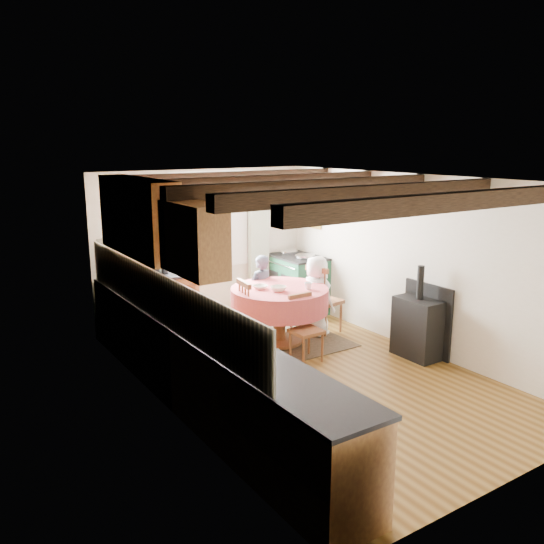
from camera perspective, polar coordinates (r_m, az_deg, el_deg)
floor at (r=7.13m, az=3.59°, el=-10.28°), size 3.60×5.50×0.00m
ceiling at (r=6.56m, az=3.89°, el=9.36°), size 3.60×5.50×0.00m
wall_back at (r=9.04m, az=-6.81°, el=2.64°), size 3.60×0.00×2.40m
wall_front at (r=4.93m, az=23.48°, el=-7.24°), size 3.60×0.00×2.40m
wall_left at (r=5.87m, az=-10.47°, el=-3.18°), size 0.00×5.50×2.40m
wall_right at (r=7.93m, az=14.18°, el=0.87°), size 0.00×5.50×2.40m
beam_a at (r=5.12m, az=17.59°, el=6.75°), size 3.60×0.16×0.16m
beam_b at (r=5.80m, az=9.90°, el=7.83°), size 3.60×0.16×0.16m
beam_c at (r=6.56m, az=3.88°, el=8.58°), size 3.60×0.16×0.16m
beam_d at (r=7.38m, az=-0.86°, el=9.10°), size 3.60×0.16×0.16m
beam_e at (r=8.24m, az=-4.65°, el=9.47°), size 3.60×0.16×0.16m
splash_left at (r=6.15m, az=-11.39°, el=-2.48°), size 0.02×4.50×0.55m
splash_back at (r=8.63m, az=-12.69°, el=1.92°), size 1.40×0.02×0.55m
base_cabinet_left at (r=6.24m, az=-7.61°, el=-9.49°), size 0.60×5.30×0.88m
base_cabinet_back at (r=8.54m, az=-12.08°, el=-3.43°), size 1.30×0.60×0.88m
worktop_left at (r=6.08m, az=-7.57°, el=-5.45°), size 0.64×5.30×0.04m
worktop_back at (r=8.40m, az=-12.18°, el=-0.45°), size 1.30×0.64×0.04m
wall_cabinet_glass at (r=6.88m, az=-13.36°, el=5.44°), size 0.34×1.80×0.90m
wall_cabinet_solid at (r=5.51m, az=-7.92°, el=3.34°), size 0.34×0.90×0.70m
window_frame at (r=9.01m, az=-6.26°, el=5.20°), size 1.34×0.03×1.54m
window_pane at (r=9.01m, az=-6.28°, el=5.20°), size 1.20×0.01×1.40m
curtain_left at (r=8.67m, az=-10.93°, el=1.37°), size 0.35×0.10×2.10m
curtain_right at (r=9.43m, az=-1.35°, el=2.54°), size 0.35×0.10×2.10m
curtain_rod at (r=8.87m, az=-6.11°, el=8.98°), size 2.00×0.03×0.03m
wall_picture at (r=9.51m, az=3.98°, el=6.27°), size 0.04×0.50×0.60m
wall_plate at (r=9.45m, az=-1.08°, el=6.25°), size 0.30×0.02×0.30m
rug at (r=8.12m, az=0.74°, el=-7.21°), size 1.84×1.43×0.01m
dining_table at (r=7.99m, az=0.75°, el=-4.48°), size 1.36×1.36×0.82m
chair_near at (r=7.40m, az=3.49°, el=-5.71°), size 0.38×0.40×0.88m
chair_left at (r=7.63m, az=-4.02°, el=-4.68°), size 0.50×0.48×1.00m
chair_right at (r=8.52m, az=5.32°, el=-2.67°), size 0.53×0.51×1.04m
aga_range at (r=9.55m, az=2.45°, el=-1.09°), size 0.68×1.06×0.97m
cast_iron_stove at (r=7.71m, az=14.53°, el=-3.91°), size 0.37×0.62×1.25m
child_far at (r=8.49m, az=-1.16°, el=-2.18°), size 0.47×0.36×1.18m
child_right at (r=8.37m, az=4.49°, el=-2.39°), size 0.50×0.65×1.19m
bowl_a at (r=7.83m, az=-1.22°, el=-1.52°), size 0.22×0.22×0.05m
bowl_b at (r=7.71m, az=0.65°, el=-1.70°), size 0.26×0.26×0.07m
cup at (r=7.80m, az=3.67°, el=-1.42°), size 0.13×0.13×0.10m
canister_tall at (r=8.26m, az=-14.23°, el=0.29°), size 0.15×0.15×0.26m
canister_wide at (r=8.47m, az=-11.97°, el=0.57°), size 0.20×0.20×0.22m
canister_slim at (r=8.43m, az=-10.71°, el=0.89°), size 0.11×0.11×0.31m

